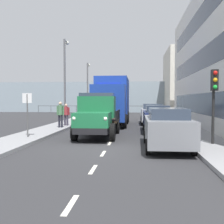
{
  "coord_description": "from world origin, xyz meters",
  "views": [
    {
      "loc": [
        -1.3,
        11.76,
        2.07
      ],
      "look_at": [
        0.4,
        -6.97,
        1.24
      ],
      "focal_mm": 44.93,
      "sensor_mm": 36.0,
      "label": 1
    }
  ],
  "objects": [
    {
      "name": "pedestrian_in_dark_coat",
      "position": [
        4.0,
        -7.16,
        1.2
      ],
      "size": [
        0.53,
        0.34,
        1.78
      ],
      "color": "black",
      "rests_on": "sidewalk_right"
    },
    {
      "name": "car_maroon_oppositeside_1",
      "position": [
        2.54,
        -20.15,
        0.9
      ],
      "size": [
        1.97,
        4.32,
        1.72
      ],
      "color": "maroon",
      "rests_on": "ground_plane"
    },
    {
      "name": "road_centreline_markings",
      "position": [
        0.0,
        -9.81,
        0.0
      ],
      "size": [
        0.12,
        38.72,
        0.01
      ],
      "color": "silver",
      "rests_on": "ground_plane"
    },
    {
      "name": "car_silver_kerbside_2",
      "position": [
        -2.54,
        -12.22,
        0.9
      ],
      "size": [
        1.89,
        4.39,
        1.72
      ],
      "color": "#B7BABF",
      "rests_on": "ground_plane"
    },
    {
      "name": "pedestrian_couple_b",
      "position": [
        3.97,
        -8.61,
        1.09
      ],
      "size": [
        0.53,
        0.34,
        1.61
      ],
      "color": "#383342",
      "rests_on": "sidewalk_right"
    },
    {
      "name": "truck_vintage_green",
      "position": [
        0.89,
        -3.33,
        1.18
      ],
      "size": [
        2.17,
        5.64,
        2.43
      ],
      "color": "black",
      "rests_on": "ground_plane"
    },
    {
      "name": "car_navy_kerbside_1",
      "position": [
        -2.54,
        -6.25,
        0.9
      ],
      "size": [
        1.75,
        4.42,
        1.72
      ],
      "color": "navy",
      "rests_on": "ground_plane"
    },
    {
      "name": "lorry_cargo_blue",
      "position": [
        0.75,
        -11.06,
        2.08
      ],
      "size": [
        2.58,
        8.2,
        3.87
      ],
      "color": "#193899",
      "rests_on": "ground_plane"
    },
    {
      "name": "traffic_light_near",
      "position": [
        -4.57,
        -0.58,
        2.47
      ],
      "size": [
        0.28,
        0.41,
        3.2
      ],
      "color": "black",
      "rests_on": "sidewalk_left"
    },
    {
      "name": "car_grey_kerbside_near",
      "position": [
        -2.54,
        -0.12,
        0.9
      ],
      "size": [
        1.87,
        4.58,
        1.72
      ],
      "color": "slate",
      "rests_on": "ground_plane"
    },
    {
      "name": "building_far_block",
      "position": [
        -9.58,
        -30.99,
        4.69
      ],
      "size": [
        7.96,
        10.22,
        9.38
      ],
      "color": "beige",
      "rests_on": "ground_plane"
    },
    {
      "name": "car_black_oppositeside_0",
      "position": [
        2.54,
        -13.22,
        0.9
      ],
      "size": [
        1.94,
        4.57,
        1.72
      ],
      "color": "black",
      "rests_on": "ground_plane"
    },
    {
      "name": "sidewalk_right",
      "position": [
        4.55,
        -9.81,
        0.07
      ],
      "size": [
        2.11,
        42.37,
        0.15
      ],
      "primitive_type": "cube",
      "color": "gray",
      "rests_on": "ground_plane"
    },
    {
      "name": "lamp_post_far",
      "position": [
        4.44,
        -20.42,
        3.84
      ],
      "size": [
        0.32,
        1.14,
        6.16
      ],
      "color": "#59595B",
      "rests_on": "sidewalk_right"
    },
    {
      "name": "ground_plane",
      "position": [
        0.0,
        -9.81,
        0.0
      ],
      "size": [
        80.0,
        80.0,
        0.0
      ],
      "primitive_type": "plane",
      "color": "#2D2D30"
    },
    {
      "name": "lamp_post_promenade",
      "position": [
        4.67,
        -11.07,
        4.23
      ],
      "size": [
        0.32,
        1.14,
        6.9
      ],
      "color": "#59595B",
      "rests_on": "sidewalk_right"
    },
    {
      "name": "seawall_railing",
      "position": [
        -0.0,
        -30.39,
        0.92
      ],
      "size": [
        28.08,
        0.08,
        1.2
      ],
      "color": "#4C5156",
      "rests_on": "ground_plane"
    },
    {
      "name": "street_sign",
      "position": [
        4.33,
        -2.15,
        1.68
      ],
      "size": [
        0.5,
        0.07,
        2.25
      ],
      "color": "#4C4C4C",
      "rests_on": "sidewalk_right"
    },
    {
      "name": "sea_horizon",
      "position": [
        0.0,
        -33.99,
        2.5
      ],
      "size": [
        80.0,
        0.8,
        5.0
      ],
      "primitive_type": "cube",
      "color": "#84939E",
      "rests_on": "ground_plane"
    },
    {
      "name": "sidewalk_left",
      "position": [
        -4.55,
        -9.81,
        0.07
      ],
      "size": [
        2.11,
        42.37,
        0.15
      ],
      "primitive_type": "cube",
      "color": "gray",
      "rests_on": "ground_plane"
    }
  ]
}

